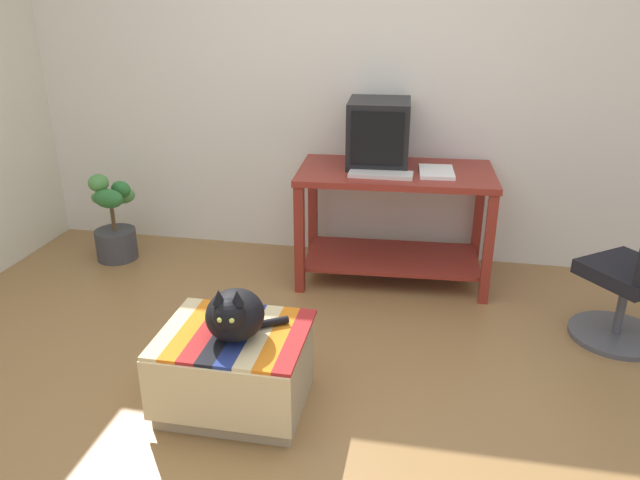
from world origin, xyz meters
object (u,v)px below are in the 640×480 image
(tv_monitor, at_px, (379,134))
(office_chair, at_px, (637,281))
(desk, at_px, (394,206))
(ottoman_with_blanket, at_px, (235,369))
(keyboard, at_px, (381,174))
(book, at_px, (436,172))
(potted_plant, at_px, (114,223))
(cat, at_px, (235,315))

(tv_monitor, height_order, office_chair, tv_monitor)
(desk, relative_size, ottoman_with_blanket, 1.92)
(keyboard, xyz_separation_m, book, (0.34, 0.12, -0.00))
(desk, xyz_separation_m, tv_monitor, (-0.13, 0.11, 0.45))
(desk, relative_size, tv_monitor, 2.85)
(office_chair, bearing_deg, keyboard, -54.56)
(ottoman_with_blanket, distance_m, potted_plant, 2.04)
(desk, height_order, office_chair, office_chair)
(ottoman_with_blanket, bearing_deg, office_chair, 25.69)
(desk, bearing_deg, potted_plant, 178.78)
(desk, height_order, ottoman_with_blanket, desk)
(desk, distance_m, cat, 1.70)
(tv_monitor, xyz_separation_m, office_chair, (1.50, -0.71, -0.59))
(potted_plant, bearing_deg, cat, -46.91)
(cat, relative_size, office_chair, 0.41)
(keyboard, bearing_deg, tv_monitor, 100.15)
(cat, distance_m, office_chair, 2.20)
(desk, xyz_separation_m, book, (0.26, -0.04, 0.26))
(tv_monitor, bearing_deg, book, -23.21)
(desk, relative_size, book, 4.38)
(tv_monitor, xyz_separation_m, keyboard, (0.05, -0.26, -0.20))
(tv_monitor, relative_size, cat, 1.25)
(keyboard, xyz_separation_m, potted_plant, (-1.93, 0.09, -0.50))
(cat, bearing_deg, potted_plant, 126.36)
(keyboard, relative_size, book, 1.35)
(ottoman_with_blanket, height_order, cat, cat)
(desk, bearing_deg, tv_monitor, 138.10)
(desk, height_order, book, book)
(keyboard, bearing_deg, cat, -109.22)
(tv_monitor, relative_size, keyboard, 1.14)
(book, relative_size, potted_plant, 0.44)
(office_chair, bearing_deg, ottoman_with_blanket, -11.88)
(book, bearing_deg, keyboard, -164.76)
(ottoman_with_blanket, height_order, potted_plant, potted_plant)
(ottoman_with_blanket, distance_m, office_chair, 2.21)
(tv_monitor, bearing_deg, cat, -107.99)
(keyboard, distance_m, book, 0.36)
(book, xyz_separation_m, office_chair, (1.11, -0.57, -0.39))
(cat, relative_size, potted_plant, 0.54)
(tv_monitor, bearing_deg, office_chair, -28.45)
(keyboard, xyz_separation_m, ottoman_with_blanket, (-0.53, -1.40, -0.58))
(potted_plant, bearing_deg, office_chair, -8.91)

